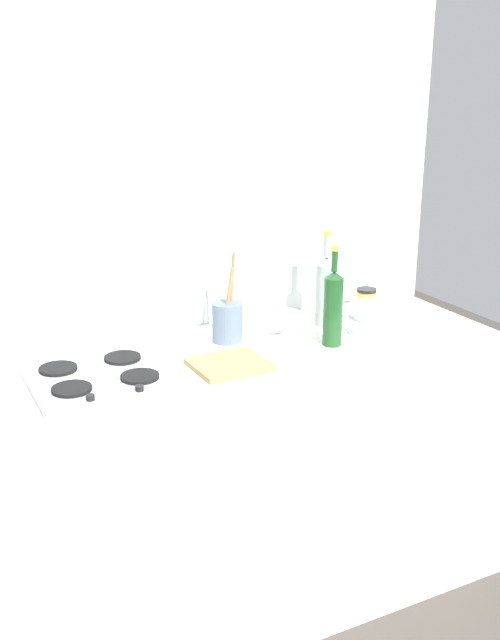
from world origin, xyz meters
The scene contains 11 objects.
ground_plane centered at (0.00, 0.00, 0.00)m, with size 6.00×6.00×0.00m, color #47423D.
counter_block centered at (0.00, 0.00, 0.45)m, with size 1.80×0.70×0.90m, color silver.
backsplash_panel centered at (0.00, 0.38, 1.16)m, with size 1.90×0.06×2.31m, color silver.
stovetop_hob centered at (-0.50, 0.00, 0.91)m, with size 0.40×0.37×0.04m.
plate_stack centered at (0.52, 0.00, 0.95)m, with size 0.24×0.24×0.09m.
wine_bottle_leftmost centered at (0.38, 0.14, 1.04)m, with size 0.08×0.08×0.35m.
wine_bottle_mid_left centered at (0.29, -0.04, 1.03)m, with size 0.06×0.06×0.34m.
mixing_bowl centered at (0.17, 0.12, 0.94)m, with size 0.18×0.18×0.08m.
utensil_crock centered at (-0.01, 0.15, 0.97)m, with size 0.10×0.10×0.31m.
condiment_jar_front centered at (0.61, 0.22, 0.95)m, with size 0.08×0.08×0.09m.
cutting_board centered at (-0.11, -0.07, 0.91)m, with size 0.23×0.20×0.02m, color #9E7A4C.
Camera 1 is at (-1.01, -2.02, 1.77)m, focal length 41.67 mm.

